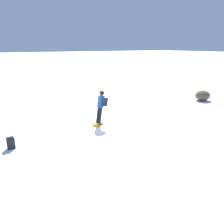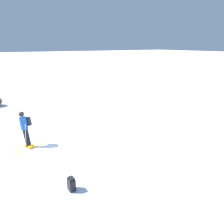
{
  "view_description": "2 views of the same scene",
  "coord_description": "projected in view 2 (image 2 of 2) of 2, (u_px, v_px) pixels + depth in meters",
  "views": [
    {
      "loc": [
        4.19,
        9.72,
        4.06
      ],
      "look_at": [
        -0.32,
        2.3,
        1.42
      ],
      "focal_mm": 35.0,
      "sensor_mm": 36.0,
      "label": 1
    },
    {
      "loc": [
        9.91,
        -1.69,
        5.01
      ],
      "look_at": [
        -0.15,
        4.51,
        1.33
      ],
      "focal_mm": 35.0,
      "sensor_mm": 36.0,
      "label": 2
    }
  ],
  "objects": [
    {
      "name": "ground_plane",
      "position": [
        33.0,
        154.0,
        10.39
      ],
      "size": [
        300.0,
        300.0,
        0.0
      ],
      "primitive_type": "plane",
      "color": "white"
    },
    {
      "name": "skier",
      "position": [
        25.0,
        127.0,
        10.9
      ],
      "size": [
        1.34,
        1.79,
        1.87
      ],
      "rotation": [
        0.0,
        0.0,
        0.36
      ],
      "color": "yellow",
      "rests_on": "ground"
    },
    {
      "name": "spare_backpack",
      "position": [
        71.0,
        184.0,
        7.76
      ],
      "size": [
        0.31,
        0.23,
        0.5
      ],
      "rotation": [
        0.0,
        0.0,
        0.03
      ],
      "color": "black",
      "rests_on": "ground"
    }
  ]
}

